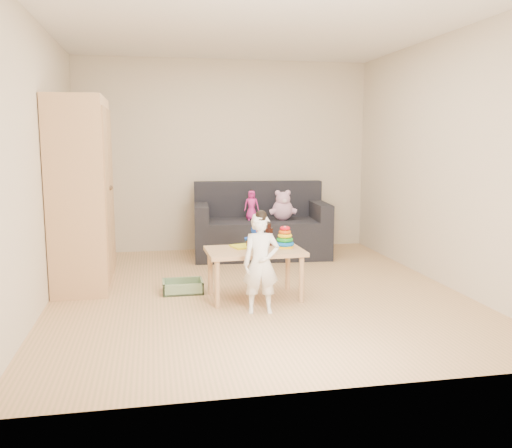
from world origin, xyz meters
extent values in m
plane|color=tan|center=(0.00, 0.00, 0.00)|extent=(4.50, 4.50, 0.00)
plane|color=white|center=(0.00, 0.00, 2.60)|extent=(4.50, 4.50, 0.00)
plane|color=beige|center=(0.00, 2.25, 1.30)|extent=(4.00, 0.00, 4.00)
plane|color=beige|center=(0.00, -2.25, 1.30)|extent=(4.00, 0.00, 4.00)
plane|color=beige|center=(-2.00, 0.00, 1.30)|extent=(0.00, 4.50, 4.50)
plane|color=beige|center=(2.00, 0.00, 1.30)|extent=(0.00, 4.50, 4.50)
cube|color=tan|center=(-1.72, 0.55, 0.97)|extent=(0.54, 1.08, 1.94)
cube|color=black|center=(0.39, 1.64, 0.24)|extent=(1.79, 0.99, 0.49)
cube|color=tan|center=(-0.06, -0.24, 0.24)|extent=(0.93, 0.61, 0.48)
imported|color=white|center=(-0.08, -0.68, 0.43)|extent=(0.34, 0.24, 0.87)
imported|color=#E42A97|center=(0.26, 1.63, 0.68)|extent=(0.20, 0.15, 0.38)
cylinder|color=yellow|center=(0.25, -0.21, 0.49)|extent=(0.17, 0.17, 0.02)
cylinder|color=silver|center=(0.25, -0.21, 0.59)|extent=(0.02, 0.02, 0.20)
torus|color=blue|center=(0.25, -0.21, 0.52)|extent=(0.18, 0.18, 0.04)
torus|color=#158C1F|center=(0.25, -0.21, 0.56)|extent=(0.16, 0.16, 0.04)
torus|color=#E5B90C|center=(0.25, -0.21, 0.60)|extent=(0.14, 0.14, 0.04)
torus|color=#DC500B|center=(0.25, -0.21, 0.64)|extent=(0.12, 0.12, 0.04)
torus|color=red|center=(0.25, -0.21, 0.67)|extent=(0.10, 0.10, 0.03)
cylinder|color=black|center=(0.12, -0.05, 0.57)|extent=(0.08, 0.08, 0.17)
cylinder|color=black|center=(0.12, -0.05, 0.67)|extent=(0.03, 0.03, 0.05)
cylinder|color=black|center=(0.12, -0.05, 0.70)|extent=(0.04, 0.04, 0.01)
cube|color=#FFFD1A|center=(-0.15, -0.11, 0.49)|extent=(0.27, 0.27, 0.02)
camera|label=1|loc=(-1.00, -5.23, 1.51)|focal=38.00mm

